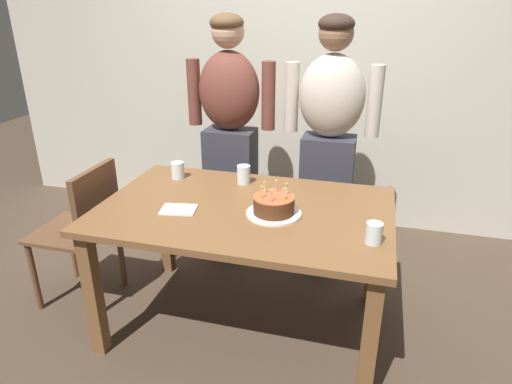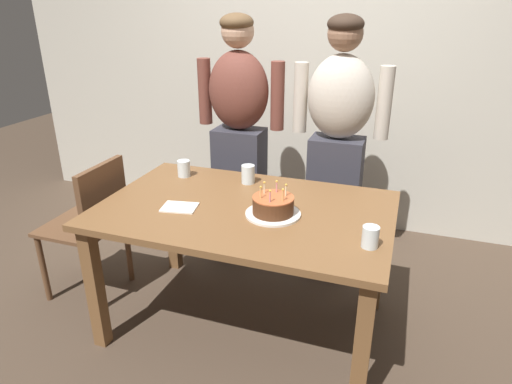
{
  "view_description": "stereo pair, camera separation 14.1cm",
  "coord_description": "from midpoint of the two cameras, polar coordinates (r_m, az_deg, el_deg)",
  "views": [
    {
      "loc": [
        0.61,
        -2.01,
        1.71
      ],
      "look_at": [
        0.07,
        -0.02,
        0.84
      ],
      "focal_mm": 31.4,
      "sensor_mm": 36.0,
      "label": 1
    },
    {
      "loc": [
        0.74,
        -1.97,
        1.71
      ],
      "look_at": [
        0.07,
        -0.02,
        0.84
      ],
      "focal_mm": 31.4,
      "sensor_mm": 36.0,
      "label": 2
    }
  ],
  "objects": [
    {
      "name": "ground_plane",
      "position": [
        2.71,
        -2.85,
        -16.33
      ],
      "size": [
        10.0,
        10.0,
        0.0
      ],
      "primitive_type": "plane",
      "color": "#47382B"
    },
    {
      "name": "back_wall",
      "position": [
        3.62,
        4.61,
        16.31
      ],
      "size": [
        5.2,
        0.1,
        2.6
      ],
      "primitive_type": "cube",
      "color": "beige",
      "rests_on": "ground_plane"
    },
    {
      "name": "dining_table",
      "position": [
        2.35,
        -3.15,
        -4.12
      ],
      "size": [
        1.5,
        0.96,
        0.74
      ],
      "color": "brown",
      "rests_on": "ground_plane"
    },
    {
      "name": "birthday_cake",
      "position": [
        2.21,
        0.47,
        -1.84
      ],
      "size": [
        0.28,
        0.28,
        0.16
      ],
      "color": "white",
      "rests_on": "dining_table"
    },
    {
      "name": "water_glass_near",
      "position": [
        2.6,
        -3.13,
        2.23
      ],
      "size": [
        0.08,
        0.08,
        0.11
      ],
      "primitive_type": "cylinder",
      "color": "silver",
      "rests_on": "dining_table"
    },
    {
      "name": "water_glass_far",
      "position": [
        2.73,
        -11.4,
        2.72
      ],
      "size": [
        0.08,
        0.08,
        0.1
      ],
      "primitive_type": "cylinder",
      "color": "silver",
      "rests_on": "dining_table"
    },
    {
      "name": "water_glass_side",
      "position": [
        2.0,
        12.87,
        -5.16
      ],
      "size": [
        0.07,
        0.07,
        0.1
      ],
      "primitive_type": "cylinder",
      "color": "silver",
      "rests_on": "dining_table"
    },
    {
      "name": "napkin_stack",
      "position": [
        2.32,
        -11.56,
        -2.22
      ],
      "size": [
        0.2,
        0.16,
        0.01
      ],
      "primitive_type": "cube",
      "rotation": [
        0.0,
        0.0,
        0.18
      ],
      "color": "white",
      "rests_on": "dining_table"
    },
    {
      "name": "person_man_bearded",
      "position": [
        3.09,
        -4.63,
        7.1
      ],
      "size": [
        0.61,
        0.27,
        1.66
      ],
      "rotation": [
        0.0,
        0.0,
        3.14
      ],
      "color": "#33333D",
      "rests_on": "ground_plane"
    },
    {
      "name": "person_woman_cardigan",
      "position": [
        2.94,
        7.92,
        6.12
      ],
      "size": [
        0.61,
        0.27,
        1.66
      ],
      "rotation": [
        0.0,
        0.0,
        3.14
      ],
      "color": "#33333D",
      "rests_on": "ground_plane"
    },
    {
      "name": "dining_chair",
      "position": [
        2.83,
        -22.25,
        -3.89
      ],
      "size": [
        0.42,
        0.42,
        0.87
      ],
      "rotation": [
        0.0,
        0.0,
        -1.57
      ],
      "color": "brown",
      "rests_on": "ground_plane"
    }
  ]
}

